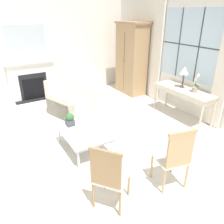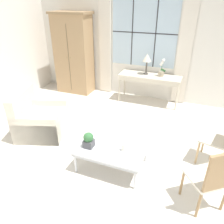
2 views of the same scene
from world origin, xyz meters
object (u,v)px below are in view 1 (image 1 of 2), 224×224
object	(u,v)px
armoire	(131,59)
console_table	(184,92)
accent_chair_wooden	(109,174)
coffee_table	(83,133)
armchair_upholstered	(71,102)
potted_plant_small	(70,119)
potted_orchid	(196,85)
fireplace	(32,77)
pillar_candle	(87,133)
side_chair_wooden	(175,156)
table_lamp	(184,71)

from	to	relation	value
armoire	console_table	bearing A→B (deg)	0.19
accent_chair_wooden	coffee_table	world-z (taller)	accent_chair_wooden
armchair_upholstered	potted_plant_small	xyz separation A→B (m)	(1.40, -0.57, 0.23)
potted_orchid	armchair_upholstered	size ratio (longest dim) A/B	0.36
fireplace	armoire	distance (m)	3.06
armchair_upholstered	coffee_table	xyz separation A→B (m)	(1.75, -0.45, 0.06)
console_table	pillar_candle	world-z (taller)	console_table
potted_plant_small	coffee_table	bearing A→B (deg)	20.18
fireplace	side_chair_wooden	distance (m)	4.95
potted_orchid	potted_plant_small	size ratio (longest dim) A/B	1.68
armoire	accent_chair_wooden	xyz separation A→B (m)	(3.66, -2.99, -0.54)
coffee_table	potted_plant_small	world-z (taller)	potted_plant_small
side_chair_wooden	armchair_upholstered	bearing A→B (deg)	-175.58
armoire	console_table	size ratio (longest dim) A/B	1.39
armoire	table_lamp	world-z (taller)	armoire
potted_orchid	armchair_upholstered	distance (m)	3.10
accent_chair_wooden	potted_plant_small	bearing A→B (deg)	174.58
potted_plant_small	fireplace	bearing A→B (deg)	-179.24
armchair_upholstered	side_chair_wooden	bearing A→B (deg)	4.42
fireplace	console_table	size ratio (longest dim) A/B	1.38
console_table	potted_orchid	world-z (taller)	potted_orchid
console_table	accent_chair_wooden	bearing A→B (deg)	-63.73
armchair_upholstered	accent_chair_wooden	xyz separation A→B (m)	(3.20, -0.74, 0.26)
potted_orchid	side_chair_wooden	bearing A→B (deg)	-55.86
pillar_candle	fireplace	bearing A→B (deg)	-177.49
armoire	coffee_table	distance (m)	3.56
table_lamp	potted_plant_small	world-z (taller)	table_lamp
armchair_upholstered	armoire	bearing A→B (deg)	101.62
coffee_table	potted_orchid	bearing A→B (deg)	85.05
armoire	pillar_candle	xyz separation A→B (m)	(2.41, -2.71, -0.65)
side_chair_wooden	pillar_candle	xyz separation A→B (m)	(-1.42, -0.72, -0.13)
fireplace	coffee_table	size ratio (longest dim) A/B	2.00
console_table	table_lamp	xyz separation A→B (m)	(-0.12, 0.07, 0.48)
fireplace	table_lamp	distance (m)	4.28
table_lamp	accent_chair_wooden	distance (m)	3.50
side_chair_wooden	potted_plant_small	size ratio (longest dim) A/B	3.93
fireplace	accent_chair_wooden	distance (m)	4.70
console_table	accent_chair_wooden	world-z (taller)	accent_chair_wooden
accent_chair_wooden	pillar_candle	xyz separation A→B (m)	(-1.25, 0.28, -0.11)
fireplace	console_table	world-z (taller)	fireplace
armchair_upholstered	accent_chair_wooden	world-z (taller)	accent_chair_wooden
armchair_upholstered	pillar_candle	xyz separation A→B (m)	(1.95, -0.46, 0.16)
potted_orchid	armchair_upholstered	bearing A→B (deg)	-130.73
table_lamp	potted_orchid	bearing A→B (deg)	-2.09
side_chair_wooden	pillar_candle	distance (m)	1.60
potted_orchid	armchair_upholstered	xyz separation A→B (m)	(-1.98, -2.30, -0.61)
armchair_upholstered	accent_chair_wooden	bearing A→B (deg)	-13.08
armoire	coffee_table	bearing A→B (deg)	-50.65
fireplace	potted_orchid	world-z (taller)	fireplace
armoire	console_table	distance (m)	2.22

